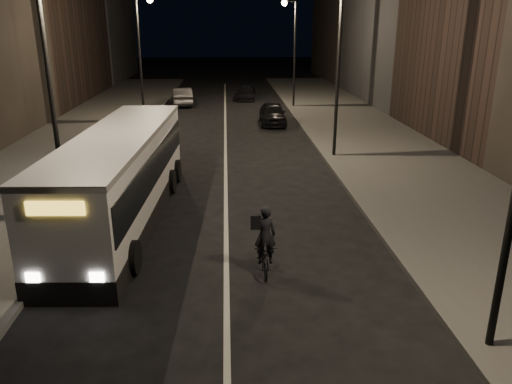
{
  "coord_description": "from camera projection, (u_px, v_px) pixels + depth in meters",
  "views": [
    {
      "loc": [
        0.08,
        -12.72,
        6.68
      ],
      "look_at": [
        0.99,
        2.4,
        1.5
      ],
      "focal_mm": 35.0,
      "sensor_mm": 36.0,
      "label": 1
    }
  ],
  "objects": [
    {
      "name": "ground",
      "position": [
        226.0,
        270.0,
        14.17
      ],
      "size": [
        180.0,
        180.0,
        0.0
      ],
      "primitive_type": "plane",
      "color": "black",
      "rests_on": "ground"
    },
    {
      "name": "car_mid",
      "position": [
        182.0,
        96.0,
        41.91
      ],
      "size": [
        2.09,
        4.61,
        1.47
      ],
      "primitive_type": "imported",
      "rotation": [
        0.0,
        0.0,
        3.26
      ],
      "color": "#323134",
      "rests_on": "ground"
    },
    {
      "name": "streetlight_right_mid",
      "position": [
        334.0,
        51.0,
        24.07
      ],
      "size": [
        1.2,
        0.44,
        8.12
      ],
      "color": "black",
      "rests_on": "sidewalk_right"
    },
    {
      "name": "sidewalk_left",
      "position": [
        68.0,
        151.0,
        26.89
      ],
      "size": [
        7.0,
        70.0,
        0.16
      ],
      "primitive_type": "cube",
      "color": "#3D3D3A",
      "rests_on": "ground"
    },
    {
      "name": "city_bus",
      "position": [
        121.0,
        173.0,
        17.26
      ],
      "size": [
        3.19,
        11.73,
        3.13
      ],
      "rotation": [
        0.0,
        0.0,
        -0.05
      ],
      "color": "silver",
      "rests_on": "ground"
    },
    {
      "name": "streetlight_left_near",
      "position": [
        56.0,
        65.0,
        15.91
      ],
      "size": [
        1.2,
        0.44,
        8.12
      ],
      "color": "black",
      "rests_on": "sidewalk_left"
    },
    {
      "name": "streetlight_left_far",
      "position": [
        143.0,
        43.0,
        32.91
      ],
      "size": [
        1.2,
        0.44,
        8.12
      ],
      "color": "black",
      "rests_on": "sidewalk_left"
    },
    {
      "name": "car_near",
      "position": [
        273.0,
        114.0,
        34.1
      ],
      "size": [
        1.8,
        4.3,
        1.45
      ],
      "primitive_type": "imported",
      "rotation": [
        0.0,
        0.0,
        -0.02
      ],
      "color": "black",
      "rests_on": "ground"
    },
    {
      "name": "car_far",
      "position": [
        246.0,
        92.0,
        45.13
      ],
      "size": [
        2.11,
        4.4,
        1.24
      ],
      "primitive_type": "imported",
      "rotation": [
        0.0,
        0.0,
        -0.09
      ],
      "color": "black",
      "rests_on": "ground"
    },
    {
      "name": "sidewalk_right",
      "position": [
        378.0,
        146.0,
        27.85
      ],
      "size": [
        7.0,
        70.0,
        0.16
      ],
      "primitive_type": "cube",
      "color": "#3D3D3A",
      "rests_on": "ground"
    },
    {
      "name": "streetlight_right_far",
      "position": [
        292.0,
        39.0,
        39.18
      ],
      "size": [
        1.2,
        0.44,
        8.12
      ],
      "color": "black",
      "rests_on": "sidewalk_right"
    },
    {
      "name": "cyclist_on_bicycle",
      "position": [
        264.0,
        250.0,
        13.87
      ],
      "size": [
        0.64,
        1.76,
        2.02
      ],
      "rotation": [
        0.0,
        0.0,
        0.02
      ],
      "color": "black",
      "rests_on": "ground"
    }
  ]
}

